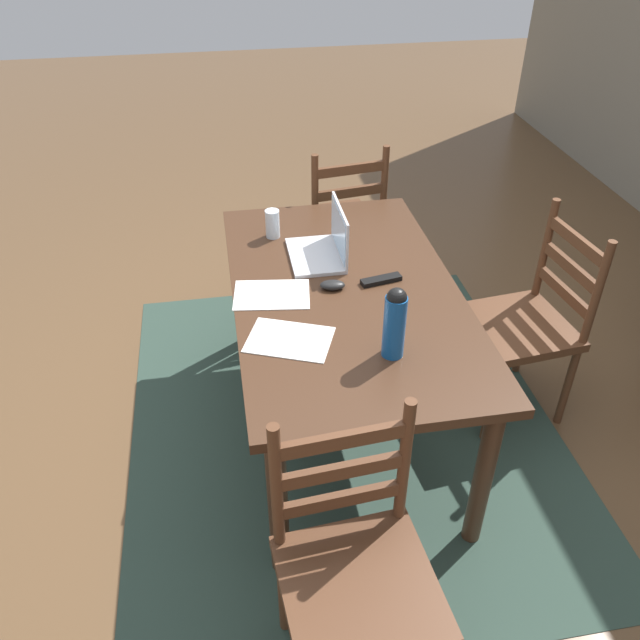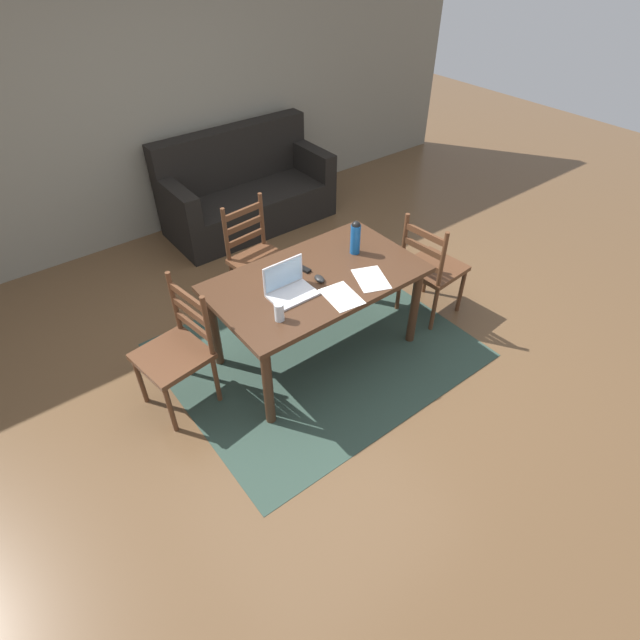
# 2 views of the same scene
# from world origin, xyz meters

# --- Properties ---
(ground_plane) EXTENTS (14.00, 14.00, 0.00)m
(ground_plane) POSITION_xyz_m (0.00, 0.00, 0.00)
(ground_plane) COLOR brown
(area_rug) EXTENTS (2.27, 1.91, 0.01)m
(area_rug) POSITION_xyz_m (0.00, 0.00, 0.00)
(area_rug) COLOR #2D4238
(area_rug) RESTS_ON ground
(wall_back) EXTENTS (8.00, 0.12, 2.70)m
(wall_back) POSITION_xyz_m (0.00, 2.64, 1.35)
(wall_back) COLOR gray
(wall_back) RESTS_ON ground
(dining_table) EXTENTS (1.55, 0.90, 0.73)m
(dining_table) POSITION_xyz_m (0.00, 0.00, 0.64)
(dining_table) COLOR #422819
(dining_table) RESTS_ON ground
(chair_right_near) EXTENTS (0.48, 0.48, 0.95)m
(chair_right_near) POSITION_xyz_m (1.06, -0.18, 0.46)
(chair_right_near) COLOR #56331E
(chair_right_near) RESTS_ON ground
(chair_far_head) EXTENTS (0.49, 0.49, 0.95)m
(chair_far_head) POSITION_xyz_m (-0.00, 0.82, 0.46)
(chair_far_head) COLOR #56331E
(chair_far_head) RESTS_ON ground
(chair_left_far) EXTENTS (0.50, 0.50, 0.95)m
(chair_left_far) POSITION_xyz_m (-1.06, 0.19, 0.46)
(chair_left_far) COLOR #56331E
(chair_left_far) RESTS_ON ground
(couch) EXTENTS (1.80, 0.80, 1.00)m
(couch) POSITION_xyz_m (0.67, 2.17, 0.36)
(couch) COLOR black
(couch) RESTS_ON ground
(laptop) EXTENTS (0.32, 0.22, 0.23)m
(laptop) POSITION_xyz_m (-0.27, -0.03, 0.79)
(laptop) COLOR silver
(laptop) RESTS_ON dining_table
(water_bottle) EXTENTS (0.08, 0.08, 0.27)m
(water_bottle) POSITION_xyz_m (0.43, 0.08, 0.88)
(water_bottle) COLOR #145199
(water_bottle) RESTS_ON dining_table
(drinking_glass) EXTENTS (0.06, 0.06, 0.13)m
(drinking_glass) POSITION_xyz_m (-0.48, -0.24, 0.80)
(drinking_glass) COLOR silver
(drinking_glass) RESTS_ON dining_table
(computer_mouse) EXTENTS (0.07, 0.11, 0.03)m
(computer_mouse) POSITION_xyz_m (-0.01, -0.05, 0.75)
(computer_mouse) COLOR black
(computer_mouse) RESTS_ON dining_table
(tv_remote) EXTENTS (0.08, 0.18, 0.02)m
(tv_remote) POSITION_xyz_m (-0.03, 0.15, 0.74)
(tv_remote) COLOR black
(tv_remote) RESTS_ON dining_table
(paper_stack_left) EXTENTS (0.31, 0.35, 0.00)m
(paper_stack_left) POSITION_xyz_m (0.29, -0.26, 0.74)
(paper_stack_left) COLOR white
(paper_stack_left) RESTS_ON dining_table
(paper_stack_right) EXTENTS (0.25, 0.32, 0.00)m
(paper_stack_right) POSITION_xyz_m (-0.01, -0.30, 0.74)
(paper_stack_right) COLOR white
(paper_stack_right) RESTS_ON dining_table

